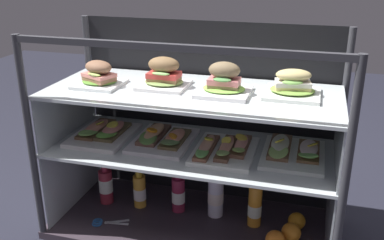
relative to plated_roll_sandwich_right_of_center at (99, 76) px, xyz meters
name	(u,v)px	position (x,y,z in m)	size (l,w,h in m)	color
ground_plane	(192,228)	(0.38, 0.03, -0.68)	(6.00, 6.00, 0.02)	black
case_base_deck	(192,223)	(0.38, 0.03, -0.65)	(1.20, 0.53, 0.03)	#382E36
case_frame	(202,115)	(0.38, 0.20, -0.20)	(1.20, 0.53, 0.86)	#333338
riser_lower_tier	(192,186)	(0.38, 0.03, -0.47)	(1.14, 0.47, 0.34)	silver
shelf_lower_glass	(192,149)	(0.38, 0.03, -0.29)	(1.15, 0.48, 0.01)	silver
riser_upper_tier	(192,121)	(0.38, 0.03, -0.17)	(1.14, 0.47, 0.23)	silver
shelf_upper_glass	(192,93)	(0.38, 0.03, -0.05)	(1.15, 0.48, 0.01)	silver
plated_roll_sandwich_right_of_center	(99,76)	(0.00, 0.00, 0.00)	(0.18, 0.18, 0.10)	white
plated_roll_sandwich_left_of_center	(164,75)	(0.26, 0.06, 0.01)	(0.19, 0.19, 0.12)	white
plated_roll_sandwich_center	(224,83)	(0.51, 0.03, 0.00)	(0.20, 0.20, 0.13)	white
plated_roll_sandwich_mid_left	(293,86)	(0.76, 0.08, 0.00)	(0.21, 0.21, 0.10)	white
open_sandwich_tray_near_right_corner	(104,132)	(-0.02, 0.04, -0.26)	(0.24, 0.31, 0.06)	white
open_sandwich_tray_center	(163,138)	(0.25, 0.04, -0.26)	(0.24, 0.31, 0.06)	white
open_sandwich_tray_far_right	(224,149)	(0.52, 0.01, -0.26)	(0.24, 0.31, 0.06)	white
open_sandwich_tray_far_left	(293,151)	(0.79, 0.06, -0.26)	(0.24, 0.31, 0.06)	white
juice_bottle_back_center	(106,185)	(-0.05, 0.07, -0.55)	(0.06, 0.06, 0.22)	#9C2938
juice_bottle_tucked_behind	(140,190)	(0.12, 0.08, -0.55)	(0.06, 0.06, 0.21)	gold
juice_bottle_front_right_end	(178,194)	(0.30, 0.09, -0.55)	(0.06, 0.06, 0.21)	maroon
juice_bottle_front_second	(216,194)	(0.47, 0.10, -0.53)	(0.07, 0.07, 0.25)	white
juice_bottle_front_middle	(255,205)	(0.65, 0.07, -0.54)	(0.06, 0.06, 0.23)	orange
orange_fruit_beside_bottles	(291,232)	(0.81, 0.00, -0.60)	(0.08, 0.08, 0.08)	orange
orange_fruit_near_left_post	(275,240)	(0.75, -0.07, -0.60)	(0.08, 0.08, 0.08)	orange
orange_fruit_rolled_forward	(297,221)	(0.83, 0.09, -0.60)	(0.07, 0.07, 0.07)	orange
kitchen_scissors	(102,222)	(0.01, -0.10, -0.63)	(0.16, 0.10, 0.01)	silver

